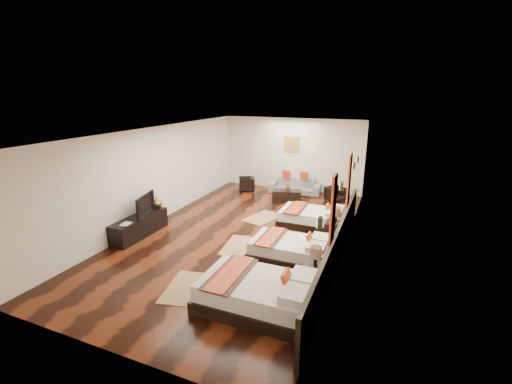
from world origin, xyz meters
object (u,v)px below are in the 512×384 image
at_px(armchair_right, 336,194).
at_px(table_plant, 288,187).
at_px(tv, 142,205).
at_px(coffee_table, 287,196).
at_px(bed_far, 313,218).
at_px(bed_mid, 292,249).
at_px(book, 122,224).
at_px(bed_near, 261,293).
at_px(tv_console, 140,226).
at_px(armchair_left, 247,184).
at_px(sofa, 295,186).
at_px(figurine, 157,202).
at_px(nightstand_a, 315,273).
at_px(nightstand_b, 335,229).

bearing_deg(armchair_right, table_plant, 148.93).
distance_m(tv, coffee_table, 5.10).
bearing_deg(bed_far, bed_mid, -90.01).
bearing_deg(book, bed_near, -14.93).
xyz_separation_m(bed_far, tv_console, (-4.19, -2.47, 0.03)).
height_order(bed_far, tv_console, bed_far).
xyz_separation_m(bed_mid, armchair_left, (-3.23, 4.74, 0.03)).
xyz_separation_m(bed_near, table_plant, (-1.35, 6.13, 0.25)).
xyz_separation_m(bed_near, bed_mid, (-0.00, 1.98, -0.04)).
xyz_separation_m(sofa, armchair_left, (-1.84, -0.42, -0.01)).
distance_m(figurine, coffee_table, 4.58).
relative_size(tv_console, tv, 1.77).
height_order(armchair_left, table_plant, table_plant).
xyz_separation_m(bed_near, nightstand_a, (0.75, 1.04, 0.02)).
relative_size(tv_console, armchair_right, 3.00).
bearing_deg(table_plant, nightstand_b, -52.78).
bearing_deg(tv, book, 160.94).
distance_m(bed_mid, table_plant, 4.36).
relative_size(tv, book, 3.62).
relative_size(book, figurine, 0.88).
bearing_deg(figurine, book, -90.00).
xyz_separation_m(bed_mid, book, (-4.19, -0.87, 0.32)).
bearing_deg(tv, nightstand_b, -87.84).
distance_m(tv, armchair_right, 6.54).
distance_m(book, figurine, 1.40).
bearing_deg(coffee_table, armchair_left, 161.02).
bearing_deg(tv_console, bed_far, 30.46).
bearing_deg(figurine, sofa, 58.84).
bearing_deg(nightstand_a, tv, 170.68).
bearing_deg(book, nightstand_b, 24.46).
height_order(figurine, armchair_left, figurine).
height_order(tv, armchair_left, tv).
bearing_deg(book, bed_far, 36.23).
height_order(bed_near, sofa, bed_near).
bearing_deg(table_plant, tv, -123.18).
distance_m(tv_console, armchair_right, 6.64).
xyz_separation_m(book, sofa, (2.80, 6.03, -0.28)).
distance_m(book, sofa, 6.65).
bearing_deg(sofa, nightstand_b, -65.73).
height_order(bed_mid, sofa, bed_mid).
distance_m(bed_mid, tv, 4.19).
distance_m(bed_near, armchair_right, 6.68).
height_order(bed_mid, bed_far, bed_far).
bearing_deg(armchair_right, tv, 177.59).
xyz_separation_m(book, figurine, (0.00, 1.39, 0.15)).
relative_size(nightstand_a, figurine, 2.72).
bearing_deg(tv, coffee_table, -48.05).
xyz_separation_m(nightstand_b, table_plant, (-2.10, 2.76, 0.20)).
bearing_deg(nightstand_b, tv_console, -161.61).
bearing_deg(bed_far, nightstand_b, -47.59).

